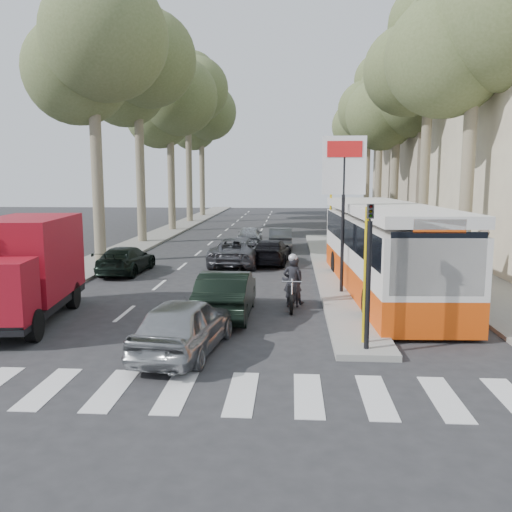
{
  "coord_description": "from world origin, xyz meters",
  "views": [
    {
      "loc": [
        1.43,
        -14.07,
        4.21
      ],
      "look_at": [
        0.28,
        3.69,
        1.6
      ],
      "focal_mm": 38.0,
      "sensor_mm": 36.0,
      "label": 1
    }
  ],
  "objects_px": {
    "dark_hatchback": "(227,293)",
    "motorcycle": "(293,282)",
    "red_truck": "(24,268)",
    "city_bus": "(384,246)",
    "silver_hatchback": "(184,325)"
  },
  "relations": [
    {
      "from": "dark_hatchback",
      "to": "motorcycle",
      "type": "relative_size",
      "value": 2.03
    },
    {
      "from": "dark_hatchback",
      "to": "red_truck",
      "type": "bearing_deg",
      "value": 9.77
    },
    {
      "from": "dark_hatchback",
      "to": "city_bus",
      "type": "bearing_deg",
      "value": -144.5
    },
    {
      "from": "dark_hatchback",
      "to": "red_truck",
      "type": "relative_size",
      "value": 0.73
    },
    {
      "from": "red_truck",
      "to": "motorcycle",
      "type": "relative_size",
      "value": 2.79
    },
    {
      "from": "dark_hatchback",
      "to": "motorcycle",
      "type": "height_order",
      "value": "motorcycle"
    },
    {
      "from": "red_truck",
      "to": "motorcycle",
      "type": "height_order",
      "value": "red_truck"
    },
    {
      "from": "city_bus",
      "to": "red_truck",
      "type": "bearing_deg",
      "value": -159.92
    },
    {
      "from": "city_bus",
      "to": "dark_hatchback",
      "type": "bearing_deg",
      "value": -147.66
    },
    {
      "from": "red_truck",
      "to": "city_bus",
      "type": "height_order",
      "value": "city_bus"
    },
    {
      "from": "silver_hatchback",
      "to": "motorcycle",
      "type": "distance_m",
      "value": 5.5
    },
    {
      "from": "dark_hatchback",
      "to": "city_bus",
      "type": "height_order",
      "value": "city_bus"
    },
    {
      "from": "dark_hatchback",
      "to": "red_truck",
      "type": "distance_m",
      "value": 5.97
    },
    {
      "from": "motorcycle",
      "to": "red_truck",
      "type": "bearing_deg",
      "value": -162.02
    },
    {
      "from": "city_bus",
      "to": "motorcycle",
      "type": "relative_size",
      "value": 5.98
    }
  ]
}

